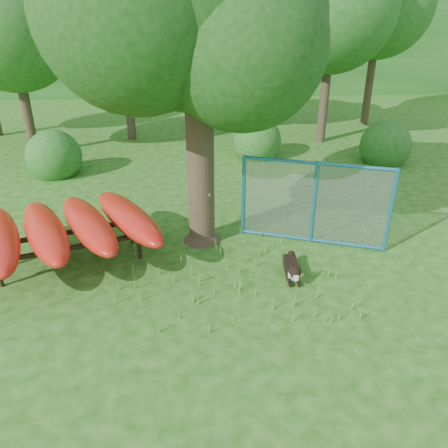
{
  "coord_description": "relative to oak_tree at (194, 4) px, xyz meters",
  "views": [
    {
      "loc": [
        -0.38,
        -6.85,
        4.92
      ],
      "look_at": [
        0.2,
        1.2,
        1.0
      ],
      "focal_mm": 35.0,
      "sensor_mm": 36.0,
      "label": 1
    }
  ],
  "objects": [
    {
      "name": "shrub_right",
      "position": [
        6.79,
        5.56,
        -5.07
      ],
      "size": [
        1.8,
        1.8,
        1.8
      ],
      "primitive_type": "sphere",
      "color": "#1E5A1D",
      "rests_on": "ground"
    },
    {
      "name": "oak_tree",
      "position": [
        0.0,
        0.0,
        0.0
      ],
      "size": [
        5.68,
        5.19,
        7.6
      ],
      "rotation": [
        0.0,
        0.0,
        0.31
      ],
      "color": "#37291E",
      "rests_on": "ground"
    },
    {
      "name": "wildflower_clump",
      "position": [
        1.99,
        -2.01,
        -4.9
      ],
      "size": [
        0.1,
        0.1,
        0.21
      ],
      "rotation": [
        0.0,
        0.0,
        -0.17
      ],
      "color": "#609A32",
      "rests_on": "ground"
    },
    {
      "name": "bg_tree_e",
      "position": [
        8.29,
        11.56,
        0.16
      ],
      "size": [
        4.6,
        4.6,
        7.55
      ],
      "color": "#37291E",
      "rests_on": "ground"
    },
    {
      "name": "bg_tree_c",
      "position": [
        1.79,
        10.56,
        -0.96
      ],
      "size": [
        4.0,
        4.0,
        6.12
      ],
      "color": "#37291E",
      "rests_on": "ground"
    },
    {
      "name": "shrub_mid",
      "position": [
        2.29,
        6.56,
        -5.07
      ],
      "size": [
        1.8,
        1.8,
        1.8
      ],
      "primitive_type": "sphere",
      "color": "#1E5A1D",
      "rests_on": "ground"
    },
    {
      "name": "wooden_post",
      "position": [
        0.07,
        -0.17,
        -4.29
      ],
      "size": [
        0.4,
        0.23,
        1.48
      ],
      "rotation": [
        0.0,
        0.0,
        -0.41
      ],
      "color": "brown",
      "rests_on": "ground"
    },
    {
      "name": "bg_tree_d",
      "position": [
        5.29,
        8.56,
        0.01
      ],
      "size": [
        4.8,
        4.8,
        7.5
      ],
      "color": "#37291E",
      "rests_on": "ground"
    },
    {
      "name": "fence_section",
      "position": [
        2.62,
        -0.3,
        -4.07
      ],
      "size": [
        3.22,
        1.26,
        3.31
      ],
      "rotation": [
        0.0,
        0.0,
        -0.35
      ],
      "color": "teal",
      "rests_on": "ground"
    },
    {
      "name": "wooded_hillside",
      "position": [
        0.29,
        25.56,
        -2.07
      ],
      "size": [
        80.0,
        12.0,
        6.0
      ],
      "primitive_type": "cube",
      "color": "#1E5A1D",
      "rests_on": "ground"
    },
    {
      "name": "husky_dog",
      "position": [
        1.86,
        -1.76,
        -4.89
      ],
      "size": [
        0.33,
        1.12,
        0.5
      ],
      "rotation": [
        0.0,
        0.0,
        -0.07
      ],
      "color": "black",
      "rests_on": "ground"
    },
    {
      "name": "kayak_rack",
      "position": [
        -2.79,
        -0.89,
        -4.21
      ],
      "size": [
        4.54,
        4.08,
        1.12
      ],
      "rotation": [
        0.0,
        0.0,
        0.34
      ],
      "color": "black",
      "rests_on": "ground"
    },
    {
      "name": "shrub_left",
      "position": [
        -4.71,
        5.06,
        -5.07
      ],
      "size": [
        1.8,
        1.8,
        1.8
      ],
      "primitive_type": "sphere",
      "color": "#1E5A1D",
      "rests_on": "ground"
    },
    {
      "name": "ground",
      "position": [
        0.29,
        -2.44,
        -5.07
      ],
      "size": [
        80.0,
        80.0,
        0.0
      ],
      "primitive_type": "plane",
      "color": "#1C5110",
      "rests_on": "ground"
    },
    {
      "name": "bg_tree_a",
      "position": [
        -6.21,
        7.56,
        -0.59
      ],
      "size": [
        4.4,
        4.4,
        6.7
      ],
      "color": "#37291E",
      "rests_on": "ground"
    }
  ]
}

